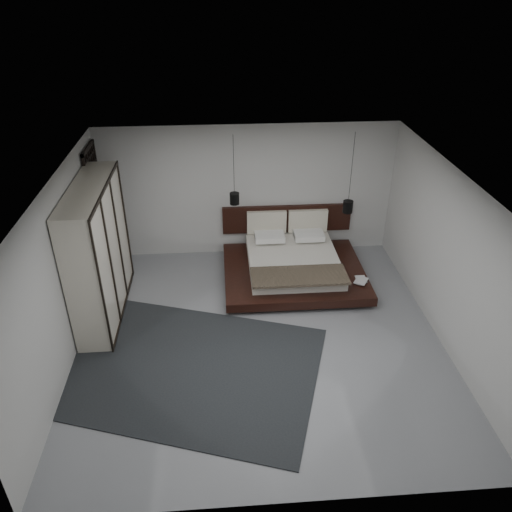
{
  "coord_description": "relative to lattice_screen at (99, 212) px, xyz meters",
  "views": [
    {
      "loc": [
        -0.57,
        -6.54,
        5.44
      ],
      "look_at": [
        0.02,
        1.2,
        0.9
      ],
      "focal_mm": 35.0,
      "sensor_mm": 36.0,
      "label": 1
    }
  ],
  "objects": [
    {
      "name": "rug",
      "position": [
        1.75,
        -3.08,
        -1.29
      ],
      "size": [
        4.7,
        3.96,
        0.02
      ],
      "primitive_type": "cube",
      "rotation": [
        0.0,
        0.0,
        -0.31
      ],
      "color": "black",
      "rests_on": "floor"
    },
    {
      "name": "wardrobe",
      "position": [
        0.25,
        -1.42,
        -0.1
      ],
      "size": [
        0.58,
        2.45,
        2.4
      ],
      "color": "beige",
      "rests_on": "floor"
    },
    {
      "name": "book_lower",
      "position": [
        4.89,
        -1.19,
        -1.03
      ],
      "size": [
        0.2,
        0.26,
        0.02
      ],
      "primitive_type": "imported",
      "rotation": [
        0.0,
        0.0,
        -0.02
      ],
      "color": "#99724C",
      "rests_on": "bed"
    },
    {
      "name": "pendant_left",
      "position": [
        2.64,
        -0.11,
        0.25
      ],
      "size": [
        0.19,
        0.19,
        1.37
      ],
      "color": "black",
      "rests_on": "ceiling"
    },
    {
      "name": "book_upper",
      "position": [
        4.87,
        -1.22,
        -1.01
      ],
      "size": [
        0.34,
        0.36,
        0.02
      ],
      "primitive_type": "imported",
      "rotation": [
        0.0,
        0.0,
        -0.55
      ],
      "color": "#99724C",
      "rests_on": "book_lower"
    },
    {
      "name": "bed",
      "position": [
        3.76,
        -0.54,
        -1.02
      ],
      "size": [
        2.74,
        2.37,
        1.07
      ],
      "color": "black",
      "rests_on": "floor"
    },
    {
      "name": "floor",
      "position": [
        2.95,
        -2.45,
        -1.3
      ],
      "size": [
        6.0,
        6.0,
        0.0
      ],
      "primitive_type": "plane",
      "color": "gray",
      "rests_on": "ground"
    },
    {
      "name": "ceiling",
      "position": [
        2.95,
        -2.45,
        1.5
      ],
      "size": [
        6.0,
        6.0,
        0.0
      ],
      "primitive_type": "plane",
      "rotation": [
        3.14,
        0.0,
        0.0
      ],
      "color": "white",
      "rests_on": "wall_back"
    },
    {
      "name": "lattice_screen",
      "position": [
        0.0,
        0.0,
        0.0
      ],
      "size": [
        0.05,
        0.9,
        2.6
      ],
      "primitive_type": "cube",
      "color": "black",
      "rests_on": "floor"
    },
    {
      "name": "wall_right",
      "position": [
        5.95,
        -2.45,
        0.1
      ],
      "size": [
        0.0,
        6.0,
        6.0
      ],
      "primitive_type": "plane",
      "rotation": [
        1.57,
        0.0,
        -1.57
      ],
      "color": "silver",
      "rests_on": "floor"
    },
    {
      "name": "wall_left",
      "position": [
        -0.05,
        -2.45,
        0.1
      ],
      "size": [
        0.0,
        6.0,
        6.0
      ],
      "primitive_type": "plane",
      "rotation": [
        1.57,
        0.0,
        1.57
      ],
      "color": "silver",
      "rests_on": "floor"
    },
    {
      "name": "pendant_right",
      "position": [
        4.89,
        -0.11,
        -0.0
      ],
      "size": [
        0.2,
        0.2,
        1.63
      ],
      "color": "black",
      "rests_on": "ceiling"
    },
    {
      "name": "wall_front",
      "position": [
        2.95,
        -5.45,
        0.1
      ],
      "size": [
        6.0,
        0.0,
        6.0
      ],
      "primitive_type": "plane",
      "rotation": [
        -1.57,
        0.0,
        0.0
      ],
      "color": "silver",
      "rests_on": "floor"
    },
    {
      "name": "wall_back",
      "position": [
        2.95,
        0.55,
        0.1
      ],
      "size": [
        6.0,
        0.0,
        6.0
      ],
      "primitive_type": "plane",
      "rotation": [
        1.57,
        0.0,
        0.0
      ],
      "color": "silver",
      "rests_on": "floor"
    }
  ]
}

